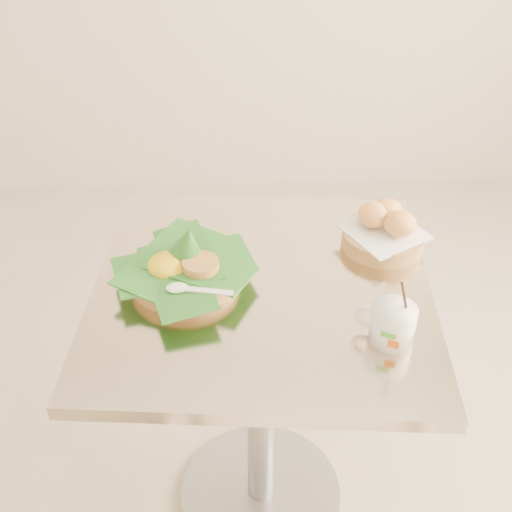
{
  "coord_description": "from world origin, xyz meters",
  "views": [
    {
      "loc": [
        0.05,
        -0.99,
        1.59
      ],
      "look_at": [
        0.09,
        0.06,
        0.82
      ],
      "focal_mm": 45.0,
      "sensor_mm": 36.0,
      "label": 1
    }
  ],
  "objects_px": {
    "cafe_table": "(262,359)",
    "rice_basket": "(184,266)",
    "coffee_mug": "(392,322)",
    "bread_basket": "(384,230)"
  },
  "relations": [
    {
      "from": "rice_basket",
      "to": "bread_basket",
      "type": "xyz_separation_m",
      "value": [
        0.44,
        0.12,
        0.0
      ]
    },
    {
      "from": "cafe_table",
      "to": "bread_basket",
      "type": "height_order",
      "value": "bread_basket"
    },
    {
      "from": "coffee_mug",
      "to": "bread_basket",
      "type": "bearing_deg",
      "value": 81.31
    },
    {
      "from": "rice_basket",
      "to": "cafe_table",
      "type": "bearing_deg",
      "value": -6.51
    },
    {
      "from": "cafe_table",
      "to": "rice_basket",
      "type": "distance_m",
      "value": 0.31
    },
    {
      "from": "rice_basket",
      "to": "bread_basket",
      "type": "distance_m",
      "value": 0.46
    },
    {
      "from": "cafe_table",
      "to": "rice_basket",
      "type": "bearing_deg",
      "value": 173.49
    },
    {
      "from": "rice_basket",
      "to": "coffee_mug",
      "type": "distance_m",
      "value": 0.44
    },
    {
      "from": "rice_basket",
      "to": "coffee_mug",
      "type": "relative_size",
      "value": 1.96
    },
    {
      "from": "bread_basket",
      "to": "coffee_mug",
      "type": "distance_m",
      "value": 0.31
    }
  ]
}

